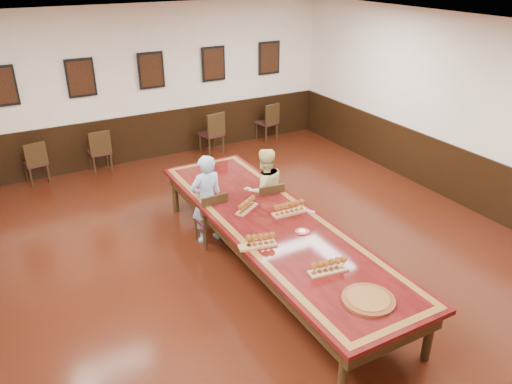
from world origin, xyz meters
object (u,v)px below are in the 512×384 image
spare_chair_a (35,162)px  spare_chair_c (211,132)px  spare_chair_b (99,150)px  chair_woman (267,207)px  person_woman (264,190)px  chair_man (210,217)px  conference_table (274,231)px  spare_chair_d (267,121)px  person_man (207,199)px  carved_platter (368,300)px

spare_chair_a → spare_chair_c: size_ratio=0.90×
spare_chair_b → spare_chair_a: bearing=-3.0°
chair_woman → spare_chair_b: bearing=-60.0°
chair_woman → person_woman: size_ratio=0.64×
chair_man → spare_chair_a: size_ratio=1.04×
spare_chair_b → conference_table: size_ratio=0.18×
spare_chair_b → spare_chair_d: bearing=178.9°
person_man → person_woman: (0.94, -0.11, -0.02)m
conference_table → spare_chair_a: bearing=117.5°
chair_man → person_woman: 0.97m
carved_platter → spare_chair_a: bearing=110.3°
spare_chair_d → person_man: size_ratio=0.64×
chair_woman → conference_table: chair_woman is taller
chair_man → conference_table: 1.19m
chair_woman → spare_chair_b: spare_chair_b is taller
chair_woman → person_woman: 0.27m
spare_chair_a → person_woman: 4.79m
spare_chair_b → carved_platter: size_ratio=1.31×
person_man → spare_chair_b: bearing=-79.9°
chair_man → carved_platter: bearing=96.4°
spare_chair_c → conference_table: size_ratio=0.19×
person_man → carved_platter: bearing=96.2°
chair_man → person_woman: (0.94, -0.02, 0.25)m
spare_chair_c → person_man: bearing=54.8°
spare_chair_d → carved_platter: 7.26m
carved_platter → person_woman: bearing=81.3°
spare_chair_c → spare_chair_d: spare_chair_c is taller
spare_chair_a → carved_platter: size_ratio=1.25×
chair_man → conference_table: bearing=111.3°
chair_woman → person_man: (-0.93, 0.21, 0.27)m
carved_platter → spare_chair_c: bearing=80.1°
chair_woman → conference_table: bearing=70.5°
chair_man → chair_woman: size_ratio=1.00×
chair_woman → person_man: bearing=-7.1°
carved_platter → spare_chair_b: bearing=100.8°
spare_chair_a → spare_chair_c: (3.65, -0.19, 0.05)m
chair_man → spare_chair_b: (-0.81, 3.69, 0.00)m
conference_table → carved_platter: bearing=-90.1°
spare_chair_b → spare_chair_d: spare_chair_d is taller
spare_chair_d → person_man: 4.81m
spare_chair_c → carved_platter: (-1.15, -6.57, 0.30)m
person_man → conference_table: person_man is taller
spare_chair_d → spare_chair_c: bearing=-5.0°
spare_chair_a → spare_chair_b: (1.22, -0.03, 0.02)m
chair_man → spare_chair_a: chair_man is taller
spare_chair_a → conference_table: spare_chair_a is taller
carved_platter → chair_woman: bearing=81.2°
spare_chair_c → carved_platter: 6.68m
chair_woman → person_woman: person_woman is taller
person_man → carved_platter: (0.48, -3.13, 0.06)m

